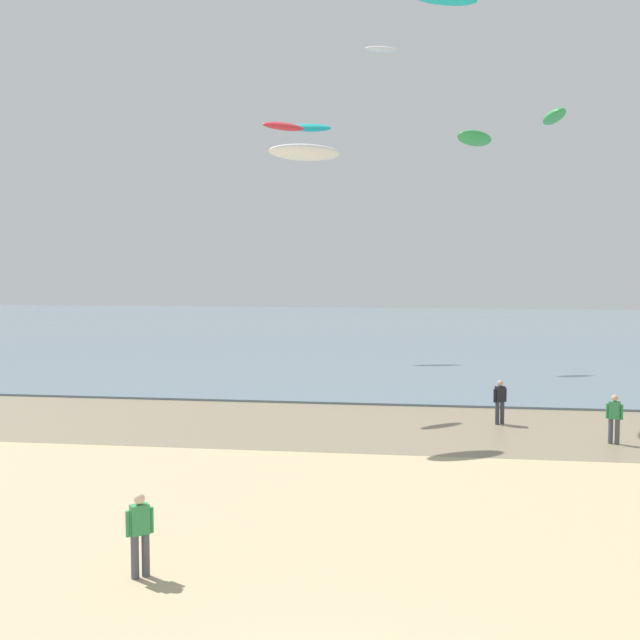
# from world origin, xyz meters

# --- Properties ---
(wet_sand_strip) EXTENTS (120.00, 8.73, 0.01)m
(wet_sand_strip) POSITION_xyz_m (0.00, 20.46, 0.00)
(wet_sand_strip) COLOR #84755B
(wet_sand_strip) RESTS_ON ground
(sea) EXTENTS (160.00, 70.00, 0.10)m
(sea) POSITION_xyz_m (0.00, 59.83, 0.05)
(sea) COLOR slate
(sea) RESTS_ON ground
(person_mid_beach) EXTENTS (0.54, 0.33, 1.71)m
(person_mid_beach) POSITION_xyz_m (7.49, 18.70, 0.92)
(person_mid_beach) COLOR #4C4C56
(person_mid_beach) RESTS_ON ground
(person_left_flank) EXTENTS (0.46, 0.40, 1.71)m
(person_left_flank) POSITION_xyz_m (-4.49, 5.44, 0.92)
(person_left_flank) COLOR #4C4C56
(person_left_flank) RESTS_ON ground
(person_right_flank) EXTENTS (0.52, 0.36, 1.71)m
(person_right_flank) POSITION_xyz_m (3.88, 21.50, 0.92)
(person_right_flank) COLOR #383842
(person_right_flank) RESTS_ON ground
(kite_aloft_1) EXTENTS (3.09, 1.68, 0.81)m
(kite_aloft_1) POSITION_xyz_m (-6.84, 42.89, 15.04)
(kite_aloft_1) COLOR #19B2B7
(kite_aloft_3) EXTENTS (2.18, 3.10, 0.72)m
(kite_aloft_3) POSITION_xyz_m (2.93, 24.39, 11.35)
(kite_aloft_3) COLOR green
(kite_aloft_4) EXTENTS (2.23, 1.37, 0.34)m
(kite_aloft_4) POSITION_xyz_m (-2.00, 40.95, 19.42)
(kite_aloft_4) COLOR white
(kite_aloft_7) EXTENTS (2.04, 1.93, 0.52)m
(kite_aloft_7) POSITION_xyz_m (-5.20, 24.97, 12.11)
(kite_aloft_7) COLOR red
(kite_aloft_8) EXTENTS (1.20, 3.29, 0.82)m
(kite_aloft_8) POSITION_xyz_m (7.08, 31.11, 13.32)
(kite_aloft_8) COLOR green
(kite_aloft_10) EXTENTS (2.95, 2.31, 0.79)m
(kite_aloft_10) POSITION_xyz_m (-3.45, 19.81, 10.28)
(kite_aloft_10) COLOR white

